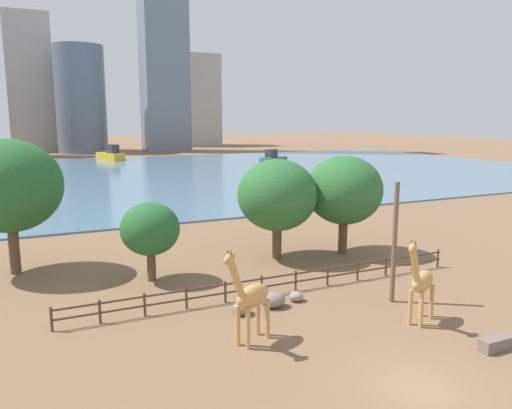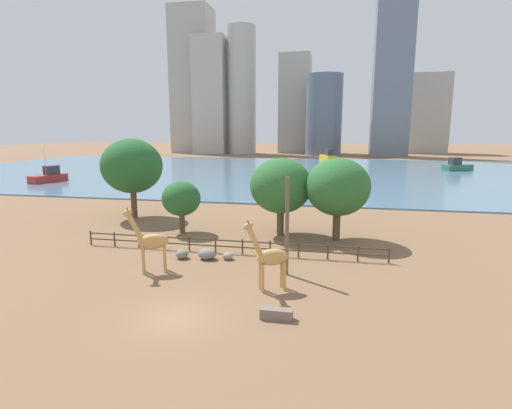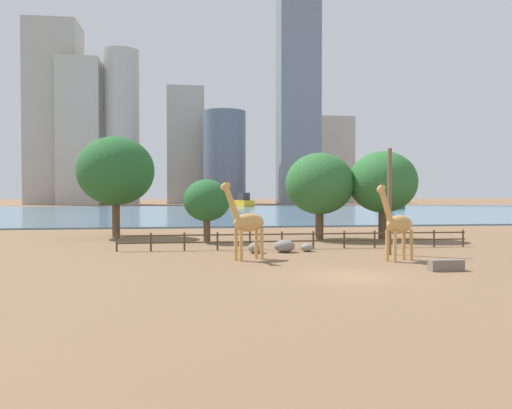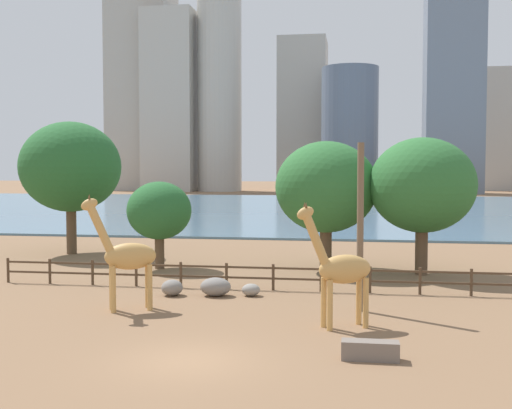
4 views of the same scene
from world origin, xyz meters
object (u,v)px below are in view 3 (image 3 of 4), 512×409
object	(u,v)px
utility_pole	(389,202)
boulder_small	(285,246)
feeding_trough	(446,265)
boat_ferry	(243,202)
giraffe_companion	(246,222)
tree_right_tall	(116,171)
tree_left_large	(383,182)
boulder_by_pole	(307,247)
giraffe_tall	(397,224)
tree_left_small	(320,184)
tree_center_broad	(207,201)
boulder_near_fence	(256,248)
boat_tug	(390,204)

from	to	relation	value
utility_pole	boulder_small	world-z (taller)	utility_pole
feeding_trough	boat_ferry	bearing A→B (deg)	89.73
giraffe_companion	tree_right_tall	world-z (taller)	tree_right_tall
tree_left_large	giraffe_companion	bearing A→B (deg)	-139.19
giraffe_companion	boulder_by_pole	world-z (taller)	giraffe_companion
boulder_small	feeding_trough	bearing A→B (deg)	-52.52
giraffe_companion	boat_ferry	xyz separation A→B (m)	(10.60, 106.38, -0.82)
giraffe_tall	tree_left_small	world-z (taller)	tree_left_small
utility_pole	tree_center_broad	bearing A→B (deg)	140.38
boulder_near_fence	boat_ferry	size ratio (longest dim) A/B	0.11
utility_pole	tree_left_large	distance (m)	10.74
giraffe_companion	tree_left_large	xyz separation A→B (m)	(13.26, 11.45, 2.74)
boulder_by_pole	boulder_small	distance (m)	1.68
tree_center_broad	tree_left_large	bearing A→B (deg)	0.86
tree_left_large	boat_ferry	distance (m)	95.03
boulder_small	tree_left_small	size ratio (longest dim) A/B	0.19
giraffe_companion	tree_right_tall	distance (m)	19.97
feeding_trough	tree_center_broad	bearing A→B (deg)	125.92
boulder_near_fence	boat_ferry	distance (m)	103.47
feeding_trough	tree_left_large	bearing A→B (deg)	79.35
giraffe_companion	boat_tug	bearing A→B (deg)	-144.24
feeding_trough	tree_left_large	size ratio (longest dim) A/B	0.23
tree_center_broad	feeding_trough	bearing A→B (deg)	-54.08
boulder_near_fence	tree_right_tall	xyz separation A→B (m)	(-11.26, 13.35, 5.74)
boat_ferry	tree_right_tall	bearing A→B (deg)	146.05
boulder_by_pole	tree_center_broad	bearing A→B (deg)	132.67
utility_pole	boat_ferry	bearing A→B (deg)	89.54
boulder_near_fence	boulder_small	xyz separation A→B (m)	(2.06, 0.23, 0.06)
utility_pole	tree_right_tall	world-z (taller)	tree_right_tall
boulder_small	tree_right_tall	size ratio (longest dim) A/B	0.16
utility_pole	feeding_trough	distance (m)	7.69
boulder_small	boat_ferry	bearing A→B (deg)	85.80
boulder_near_fence	tree_center_broad	world-z (taller)	tree_center_broad
tree_left_large	tree_center_broad	distance (m)	15.43
tree_left_large	tree_center_broad	xyz separation A→B (m)	(-15.35, -0.23, -1.58)
utility_pole	boulder_by_pole	bearing A→B (deg)	154.24
tree_left_large	giraffe_tall	bearing A→B (deg)	-107.94
tree_center_broad	boulder_by_pole	bearing A→B (deg)	-47.33
boulder_by_pole	tree_center_broad	distance (m)	10.52
boulder_small	boat_tug	bearing A→B (deg)	62.93
giraffe_tall	tree_center_broad	xyz separation A→B (m)	(-11.12, 12.83, 1.23)
tree_left_large	boulder_by_pole	bearing A→B (deg)	-138.38
boulder_near_fence	boulder_small	bearing A→B (deg)	6.35
giraffe_tall	boulder_near_fence	bearing A→B (deg)	-57.60
giraffe_tall	giraffe_companion	world-z (taller)	giraffe_companion
boulder_near_fence	boat_tug	bearing A→B (deg)	61.80
feeding_trough	boat_ferry	xyz separation A→B (m)	(0.53, 111.93, 1.20)
feeding_trough	giraffe_tall	bearing A→B (deg)	104.68
boulder_small	tree_center_broad	xyz separation A→B (m)	(-5.14, 7.63, 3.04)
tree_center_broad	boat_tug	xyz separation A→B (m)	(44.61, 69.57, -2.17)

